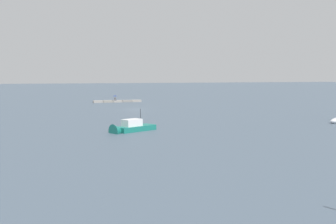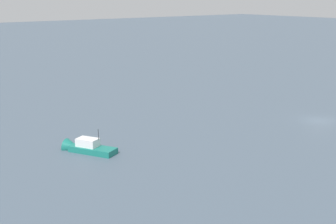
% 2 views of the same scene
% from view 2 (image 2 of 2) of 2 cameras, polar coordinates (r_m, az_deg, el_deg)
% --- Properties ---
extents(ground_plane, '(500.00, 500.00, 0.00)m').
position_cam_2_polar(ground_plane, '(66.10, 17.78, -0.96)').
color(ground_plane, '#475666').
extents(motorboat_teal_near, '(6.21, 4.39, 3.39)m').
position_cam_2_polar(motorboat_teal_near, '(51.33, -10.03, -4.34)').
color(motorboat_teal_near, '#197266').
rests_on(motorboat_teal_near, ground_plane).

